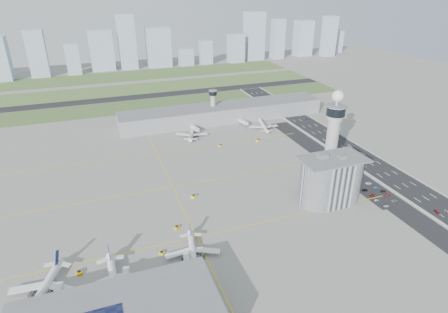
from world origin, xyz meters
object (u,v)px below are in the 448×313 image
object	(u,v)px
car_lot_6	(394,200)
car_lot_10	(369,183)
car_lot_2	(373,195)
car_hw_0	(437,212)
jet_bridge_near_1	(125,292)
jet_bridge_near_2	(189,276)
airplane_near_a	(42,286)
tug_1	(162,253)
jet_bridge_far_1	(240,121)
car_hw_4	(270,104)
secondary_tower	(213,103)
airplane_near_b	(113,278)
admin_building	(330,180)
jet_bridge_near_0	(54,310)
car_lot_3	(365,190)
control_tower	(333,131)
tug_3	(194,196)
car_lot_5	(351,181)
car_hw_1	(349,149)
airplane_far_b	(263,124)
tug_0	(79,272)
car_lot_4	(355,184)
tug_5	(258,140)
car_lot_11	(361,176)
car_lot_9	(376,188)
tug_2	(177,227)
jet_bridge_far_0	(192,127)
car_hw_2	(307,119)
airplane_far_a	(192,131)
car_lot_0	(386,206)
car_lot_7	(388,195)
airplane_near_c	(193,250)
tug_4	(220,145)
car_lot_1	(377,200)
car_lot_8	(383,191)

from	to	relation	value
car_lot_6	car_lot_10	bearing A→B (deg)	9.57
car_lot_2	car_hw_0	size ratio (longest dim) A/B	1.23
jet_bridge_near_1	jet_bridge_near_2	world-z (taller)	same
airplane_near_a	tug_1	xyz separation A→B (m)	(56.64, 9.51, -4.57)
jet_bridge_far_1	car_hw_4	xyz separation A→B (m)	(56.91, 45.64, -2.24)
secondary_tower	airplane_near_b	bearing A→B (deg)	-119.96
admin_building	car_lot_2	bearing A→B (deg)	-10.83
jet_bridge_near_0	car_lot_3	bearing A→B (deg)	-68.25
admin_building	car_lot_2	xyz separation A→B (m)	(31.40, -6.00, -14.67)
jet_bridge_near_2	control_tower	bearing A→B (deg)	-51.10
airplane_near_a	car_lot_2	bearing A→B (deg)	115.80
tug_3	admin_building	bearing A→B (deg)	-151.83
car_lot_10	car_lot_3	bearing A→B (deg)	135.30
airplane_near_a	car_lot_3	world-z (taller)	airplane_near_a
jet_bridge_far_1	car_lot_5	distance (m)	141.83
airplane_near_a	car_hw_1	bearing A→B (deg)	130.94
jet_bridge_near_1	airplane_far_b	bearing A→B (deg)	-31.27
car_lot_5	tug_0	bearing A→B (deg)	96.47
jet_bridge_near_2	tug_1	size ratio (longest dim) A/B	4.87
car_lot_4	tug_5	bearing A→B (deg)	19.60
tug_0	car_hw_0	world-z (taller)	tug_0
control_tower	airplane_near_b	size ratio (longest dim) A/B	1.63
car_lot_4	car_lot_5	bearing A→B (deg)	1.19
tug_5	car_lot_11	distance (m)	97.43
airplane_near_a	car_lot_9	world-z (taller)	airplane_near_a
jet_bridge_far_1	tug_0	xyz separation A→B (m)	(-154.80, -170.21, -1.89)
jet_bridge_near_1	tug_2	distance (m)	54.92
jet_bridge_far_0	car_hw_2	xyz separation A→B (m)	(120.36, -12.21, -2.25)
airplane_far_a	car_lot_6	distance (m)	181.43
car_lot_0	car_hw_1	distance (m)	88.28
tug_3	car_lot_2	xyz separation A→B (m)	(113.39, -39.66, -0.39)
jet_bridge_near_0	tug_2	world-z (taller)	jet_bridge_near_0
car_hw_0	car_lot_7	bearing A→B (deg)	121.77
tug_1	car_hw_2	xyz separation A→B (m)	(183.82, 157.24, -0.24)
airplane_near_a	car_hw_2	world-z (taller)	airplane_near_a
airplane_near_c	tug_2	world-z (taller)	airplane_near_c
tug_4	car_lot_0	world-z (taller)	tug_4
secondary_tower	tug_4	xyz separation A→B (m)	(-15.02, -64.31, -18.00)
admin_building	jet_bridge_near_1	size ratio (longest dim) A/B	3.00
jet_bridge_near_1	airplane_near_c	bearing A→B (deg)	-56.69
tug_5	jet_bridge_near_2	bearing A→B (deg)	-74.27
control_tower	car_lot_1	distance (m)	54.91
airplane_near_c	jet_bridge_near_0	bearing A→B (deg)	-65.65
car_lot_11	car_hw_2	xyz separation A→B (m)	(29.06, 122.65, 0.04)
control_tower	car_hw_4	bearing A→B (deg)	77.73
car_lot_9	car_hw_0	bearing A→B (deg)	-155.73
car_lot_4	airplane_far_a	bearing A→B (deg)	34.82
airplane_far_b	tug_3	world-z (taller)	airplane_far_b
car_lot_8	car_hw_0	bearing A→B (deg)	-147.81
airplane_near_a	tug_4	size ratio (longest dim) A/B	13.89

